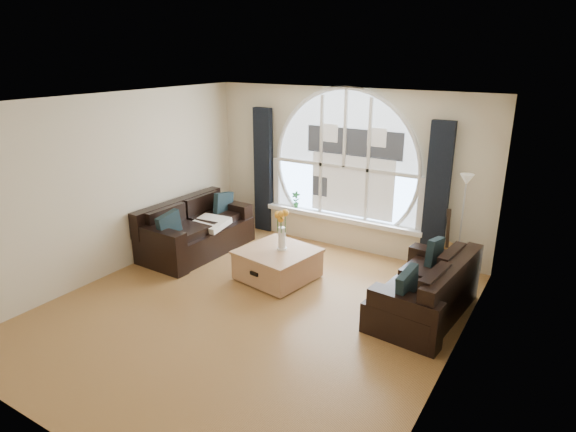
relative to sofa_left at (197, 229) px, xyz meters
The scene contains 21 objects.
ground 2.30m from the sofa_left, 30.11° to the right, with size 5.00×5.50×0.01m, color brown.
ceiling 3.22m from the sofa_left, 30.11° to the right, with size 5.00×5.50×0.01m, color silver.
wall_back 2.71m from the sofa_left, 39.57° to the left, with size 5.00×0.01×2.70m, color beige.
wall_front 4.45m from the sofa_left, 63.28° to the right, with size 5.00×0.01×2.70m, color beige.
wall_left 1.58m from the sofa_left, 115.65° to the right, with size 0.01×5.50×2.70m, color beige.
wall_right 4.69m from the sofa_left, 14.28° to the right, with size 0.01×5.50×2.70m, color beige.
attic_slope 4.73m from the sofa_left, 15.26° to the right, with size 0.92×5.50×0.72m, color silver.
arched_window 2.80m from the sofa_left, 39.04° to the left, with size 2.60×0.06×2.15m, color silver.
window_sill 2.48m from the sofa_left, 37.79° to the left, with size 2.90×0.22×0.08m, color white.
window_frame 2.78m from the sofa_left, 38.51° to the left, with size 2.76×0.08×2.15m, color white.
neighbor_house 2.85m from the sofa_left, 36.73° to the left, with size 1.70×0.02×1.50m, color silver.
curtain_left 1.71m from the sofa_left, 76.63° to the left, with size 0.35×0.12×2.30m, color black.
curtain_right 3.93m from the sofa_left, 22.82° to the left, with size 0.35×0.12×2.30m, color black.
sofa_left is the anchor object (origin of this frame).
sofa_right 3.90m from the sofa_left, ahead, with size 0.88×1.75×0.78m, color black.
coffee_chest 1.75m from the sofa_left, ahead, with size 1.01×1.01×0.50m, color #A8754E.
throw_blanket 0.24m from the sofa_left, 30.99° to the left, with size 0.55×0.55×0.10m, color silver.
vase_flowers 1.83m from the sofa_left, ahead, with size 0.24×0.24×0.70m, color white.
floor_lamp 4.22m from the sofa_left, 17.92° to the left, with size 0.24×0.24×1.60m, color #B2B2B2.
guitar 4.05m from the sofa_left, 19.73° to the left, with size 0.36×0.24×1.06m, color brown.
potted_plant 1.86m from the sofa_left, 55.45° to the left, with size 0.16×0.11×0.30m, color #1E6023.
Camera 1 is at (3.42, -4.64, 3.26)m, focal length 30.48 mm.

